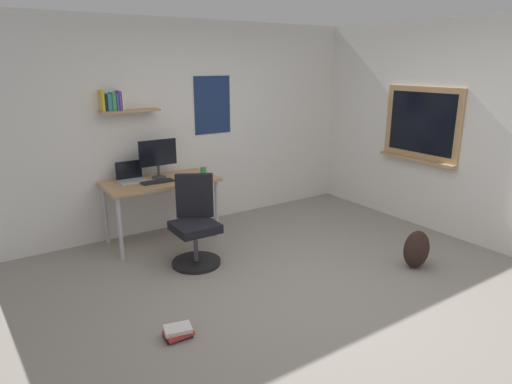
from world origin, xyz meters
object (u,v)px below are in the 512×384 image
laptop (131,176)px  coffee_mug (203,171)px  computer_mouse (180,178)px  backpack (416,249)px  monitor_primary (158,156)px  desk (161,187)px  office_chair (195,226)px  book_stack_on_floor (178,332)px  keyboard (158,182)px

laptop → coffee_mug: bearing=-12.7°
computer_mouse → backpack: size_ratio=0.26×
computer_mouse → monitor_primary: bearing=133.2°
desk → backpack: (1.92, -2.19, -0.47)m
coffee_mug → backpack: bearing=-57.7°
office_chair → book_stack_on_floor: office_chair is taller
monitor_primary → book_stack_on_floor: monitor_primary is taller
office_chair → coffee_mug: (0.50, 0.76, 0.39)m
desk → office_chair: size_ratio=1.38×
monitor_primary → keyboard: size_ratio=1.25×
desk → office_chair: (0.05, -0.79, -0.26)m
laptop → keyboard: bearing=-46.5°
monitor_primary → book_stack_on_floor: 2.40m
keyboard → coffee_mug: 0.62m
coffee_mug → backpack: coffee_mug is taller
monitor_primary → laptop: bearing=171.6°
office_chair → book_stack_on_floor: 1.43m
laptop → backpack: (2.22, -2.35, -0.60)m
coffee_mug → desk: bearing=176.5°
office_chair → coffee_mug: size_ratio=10.33×
desk → keyboard: bearing=-127.9°
laptop → backpack: laptop is taller
coffee_mug → book_stack_on_floor: size_ratio=0.38×
coffee_mug → book_stack_on_floor: bearing=-122.8°
backpack → computer_mouse: bearing=129.0°
keyboard → backpack: size_ratio=0.92×
computer_mouse → backpack: (1.71, -2.11, -0.57)m
office_chair → laptop: (-0.35, 0.95, 0.40)m
monitor_primary → book_stack_on_floor: bearing=-109.2°
desk → book_stack_on_floor: (-0.69, -1.96, -0.63)m
laptop → coffee_mug: 0.87m
laptop → office_chair: bearing=-69.9°
computer_mouse → book_stack_on_floor: 2.21m
coffee_mug → book_stack_on_floor: coffee_mug is taller
computer_mouse → keyboard: bearing=180.0°
backpack → book_stack_on_floor: (-2.61, 0.23, -0.16)m
backpack → desk: bearing=131.2°
backpack → book_stack_on_floor: bearing=175.0°
laptop → book_stack_on_floor: 2.29m
office_chair → computer_mouse: bearing=77.1°
office_chair → backpack: office_chair is taller
monitor_primary → backpack: (1.89, -2.30, -0.82)m
computer_mouse → coffee_mug: 0.35m
book_stack_on_floor → keyboard: bearing=71.6°
keyboard → book_stack_on_floor: (-0.62, -1.88, -0.71)m
desk → coffee_mug: coffee_mug is taller
computer_mouse → coffee_mug: bearing=8.4°
computer_mouse → laptop: bearing=154.6°
monitor_primary → book_stack_on_floor: (-0.72, -2.07, -0.97)m
keyboard → computer_mouse: computer_mouse is taller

